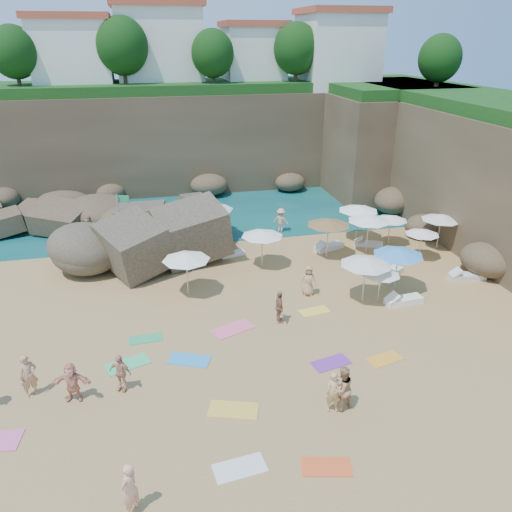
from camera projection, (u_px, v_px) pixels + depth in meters
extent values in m
plane|color=tan|center=(229.00, 324.00, 23.24)|extent=(120.00, 120.00, 0.00)
plane|color=#0C4751|center=(177.00, 170.00, 49.99)|extent=(120.00, 120.00, 0.00)
cube|color=brown|center=(201.00, 138.00, 44.32)|extent=(44.00, 8.00, 8.00)
cube|color=brown|center=(492.00, 175.00, 32.63)|extent=(8.00, 30.00, 8.00)
cube|color=brown|center=(382.00, 141.00, 42.92)|extent=(10.00, 12.00, 8.00)
cube|color=white|center=(73.00, 57.00, 40.44)|extent=(6.00, 5.00, 5.50)
cube|color=#B2472D|center=(67.00, 16.00, 39.23)|extent=(6.48, 5.40, 0.50)
cube|color=white|center=(159.00, 50.00, 42.56)|extent=(7.00, 6.00, 6.50)
cube|color=#B2472D|center=(156.00, 4.00, 41.14)|extent=(7.56, 6.48, 0.50)
cube|color=white|center=(253.00, 59.00, 43.60)|extent=(5.00, 5.00, 5.00)
cube|color=#B2472D|center=(253.00, 24.00, 42.49)|extent=(5.40, 5.40, 0.50)
cube|color=white|center=(337.00, 53.00, 43.04)|extent=(6.00, 6.00, 6.00)
cube|color=#B2472D|center=(340.00, 11.00, 41.73)|extent=(6.48, 6.48, 0.50)
sphere|color=#11380F|center=(14.00, 52.00, 37.66)|extent=(3.60, 3.60, 3.60)
sphere|color=#11380F|center=(122.00, 46.00, 39.13)|extent=(4.05, 4.05, 4.05)
sphere|color=#11380F|center=(213.00, 53.00, 39.89)|extent=(3.42, 3.42, 3.42)
sphere|color=#11380F|center=(296.00, 49.00, 41.19)|extent=(3.78, 3.78, 3.78)
sphere|color=#11380F|center=(440.00, 58.00, 37.01)|extent=(3.15, 3.15, 3.15)
cylinder|color=white|center=(10.00, 147.00, 45.72)|extent=(0.10, 0.10, 6.00)
cylinder|color=silver|center=(120.00, 225.00, 29.80)|extent=(0.08, 0.08, 3.88)
cube|color=#259556|center=(124.00, 199.00, 29.22)|extent=(0.65, 0.27, 0.44)
cylinder|color=silver|center=(187.00, 275.00, 25.56)|extent=(0.06, 0.06, 2.19)
cone|color=white|center=(186.00, 256.00, 25.14)|extent=(2.45, 2.45, 0.37)
cylinder|color=silver|center=(215.00, 222.00, 32.82)|extent=(0.06, 0.06, 2.21)
cone|color=silver|center=(214.00, 207.00, 32.39)|extent=(2.48, 2.48, 0.38)
cylinder|color=silver|center=(357.00, 224.00, 32.41)|extent=(0.07, 0.07, 2.28)
cone|color=white|center=(358.00, 208.00, 31.97)|extent=(2.55, 2.55, 0.39)
cylinder|color=silver|center=(439.00, 232.00, 31.15)|extent=(0.06, 0.06, 2.14)
cone|color=silver|center=(441.00, 217.00, 30.73)|extent=(2.40, 2.40, 0.37)
cylinder|color=silver|center=(367.00, 235.00, 30.57)|extent=(0.07, 0.07, 2.28)
cone|color=white|center=(369.00, 218.00, 30.13)|extent=(2.56, 2.56, 0.39)
cylinder|color=silver|center=(262.00, 250.00, 28.65)|extent=(0.06, 0.06, 2.14)
cone|color=white|center=(262.00, 233.00, 28.24)|extent=(2.40, 2.40, 0.37)
cylinder|color=silver|center=(327.00, 239.00, 29.91)|extent=(0.07, 0.07, 2.30)
cone|color=red|center=(329.00, 222.00, 29.47)|extent=(2.58, 2.58, 0.39)
cylinder|color=silver|center=(389.00, 231.00, 31.75)|extent=(0.06, 0.06, 1.88)
cone|color=silver|center=(391.00, 218.00, 31.38)|extent=(2.11, 2.11, 0.32)
cylinder|color=silver|center=(421.00, 245.00, 29.75)|extent=(0.05, 0.05, 1.77)
cone|color=white|center=(422.00, 232.00, 29.41)|extent=(1.99, 1.99, 0.30)
cylinder|color=silver|center=(364.00, 281.00, 24.84)|extent=(0.07, 0.07, 2.28)
cone|color=silver|center=(366.00, 261.00, 24.41)|extent=(2.55, 2.55, 0.39)
cylinder|color=silver|center=(396.00, 271.00, 25.84)|extent=(0.07, 0.07, 2.32)
cone|color=#3F8AD9|center=(399.00, 251.00, 25.40)|extent=(2.60, 2.60, 0.40)
cylinder|color=silver|center=(379.00, 287.00, 24.85)|extent=(0.05, 0.05, 1.74)
cone|color=white|center=(381.00, 272.00, 24.52)|extent=(1.96, 1.96, 0.30)
cube|color=white|center=(232.00, 254.00, 30.43)|extent=(1.65, 0.90, 0.24)
cube|color=silver|center=(368.00, 244.00, 31.89)|extent=(1.88, 1.29, 0.28)
cube|color=white|center=(329.00, 247.00, 31.34)|extent=(2.08, 1.29, 0.31)
cube|color=white|center=(404.00, 300.00, 25.04)|extent=(1.99, 0.82, 0.30)
cube|color=silver|center=(467.00, 276.00, 27.54)|extent=(2.03, 0.89, 0.31)
cube|color=white|center=(390.00, 273.00, 27.87)|extent=(2.02, 1.65, 0.31)
cube|color=#F25626|center=(326.00, 467.00, 15.55)|extent=(1.70, 1.13, 0.03)
cube|color=#2D9E5E|center=(146.00, 339.00, 22.12)|extent=(1.48, 0.80, 0.03)
cube|color=gold|center=(233.00, 410.00, 17.91)|extent=(1.97, 1.41, 0.03)
cube|color=silver|center=(240.00, 468.00, 15.50)|extent=(1.71, 0.99, 0.03)
cube|color=#742F9B|center=(331.00, 363.00, 20.49)|extent=(1.72, 1.11, 0.03)
cube|color=#2995DD|center=(189.00, 360.00, 20.68)|extent=(1.91, 1.46, 0.03)
cube|color=#FB618B|center=(233.00, 329.00, 22.84)|extent=(2.12, 1.59, 0.03)
cube|color=orange|center=(385.00, 359.00, 20.73)|extent=(1.60, 1.06, 0.03)
cube|color=#38C476|center=(128.00, 364.00, 20.41)|extent=(1.93, 1.40, 0.03)
cube|color=yellow|center=(314.00, 311.00, 24.34)|extent=(1.53, 0.92, 0.03)
imported|color=tan|center=(29.00, 376.00, 18.33)|extent=(0.75, 0.65, 1.74)
imported|color=tan|center=(342.00, 389.00, 17.65)|extent=(1.03, 0.92, 1.76)
imported|color=#EAA385|center=(281.00, 220.00, 33.95)|extent=(1.13, 0.98, 1.65)
imported|color=#916148|center=(279.00, 307.00, 23.12)|extent=(0.40, 0.93, 1.59)
imported|color=tan|center=(309.00, 281.00, 25.58)|extent=(0.90, 0.68, 1.63)
imported|color=#A68653|center=(89.00, 229.00, 32.09)|extent=(1.78, 0.84, 1.85)
imported|color=#EFA988|center=(129.00, 489.00, 13.77)|extent=(0.72, 0.75, 1.73)
imported|color=tan|center=(122.00, 386.00, 18.88)|extent=(1.52, 1.76, 0.37)
imported|color=#E08D76|center=(74.00, 395.00, 18.34)|extent=(1.70, 1.79, 0.42)
imported|color=tan|center=(333.00, 406.00, 17.83)|extent=(0.73, 1.62, 0.38)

